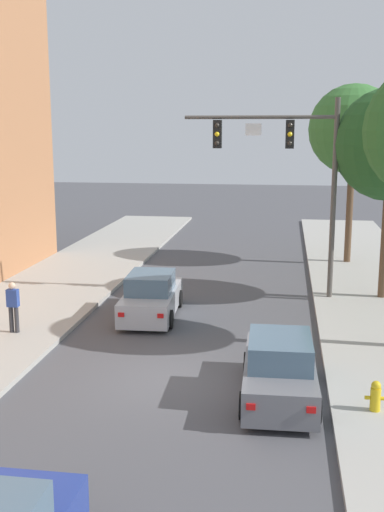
# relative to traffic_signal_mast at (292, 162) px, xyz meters

# --- Properties ---
(ground_plane) EXTENTS (120.00, 120.00, 0.00)m
(ground_plane) POSITION_rel_traffic_signal_mast_xyz_m (-3.01, -8.64, -5.30)
(ground_plane) COLOR #4C4C51
(traffic_signal_mast) EXTENTS (5.75, 0.38, 7.50)m
(traffic_signal_mast) POSITION_rel_traffic_signal_mast_xyz_m (0.00, 0.00, 0.00)
(traffic_signal_mast) COLOR #514C47
(traffic_signal_mast) RESTS_ON sidewalk_right
(car_lead_silver) EXTENTS (1.99, 4.31, 1.60)m
(car_lead_silver) POSITION_rel_traffic_signal_mast_xyz_m (-4.77, -3.15, -4.58)
(car_lead_silver) COLOR #B7B7BC
(car_lead_silver) RESTS_ON ground
(car_following_grey) EXTENTS (1.92, 4.28, 1.60)m
(car_following_grey) POSITION_rel_traffic_signal_mast_xyz_m (-0.23, -9.35, -4.58)
(car_following_grey) COLOR slate
(car_following_grey) RESTS_ON ground
(pedestrian_sidewalk_left_walker) EXTENTS (0.36, 0.22, 1.64)m
(pedestrian_sidewalk_left_walker) POSITION_rel_traffic_signal_mast_xyz_m (-8.63, -5.92, -4.24)
(pedestrian_sidewalk_left_walker) COLOR #333338
(pedestrian_sidewalk_left_walker) RESTS_ON sidewalk_left
(fire_hydrant) EXTENTS (0.48, 0.24, 0.72)m
(fire_hydrant) POSITION_rel_traffic_signal_mast_xyz_m (1.98, -10.07, -4.79)
(fire_hydrant) COLOR gold
(fire_hydrant) RESTS_ON sidewalk_right
(street_tree_third) EXTENTS (4.20, 4.20, 8.46)m
(street_tree_third) POSITION_rel_traffic_signal_mast_xyz_m (2.87, 6.85, 1.18)
(street_tree_third) COLOR brown
(street_tree_third) RESTS_ON sidewalk_right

